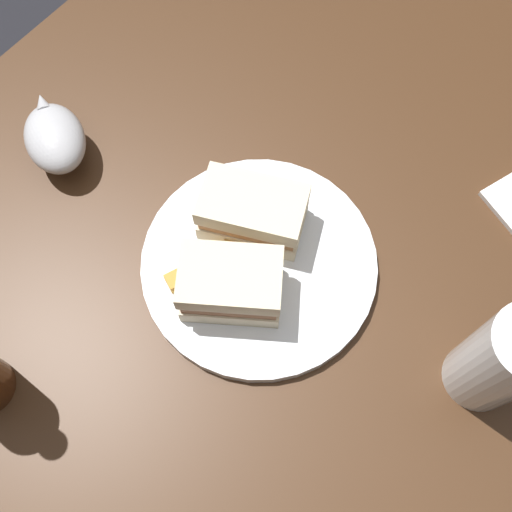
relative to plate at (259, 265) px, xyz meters
name	(u,v)px	position (x,y,z in m)	size (l,w,h in m)	color
ground_plane	(255,381)	(0.00, -0.01, -0.77)	(6.00, 6.00, 0.00)	black
dining_table	(254,340)	(0.00, -0.01, -0.39)	(1.18, 0.97, 0.76)	#422816
plate	(259,265)	(0.00, 0.00, 0.00)	(0.29, 0.29, 0.02)	white
sandwich_half_left	(253,212)	(-0.04, -0.04, 0.04)	(0.12, 0.14, 0.07)	beige
sandwich_half_right	(231,284)	(0.05, 0.00, 0.04)	(0.13, 0.14, 0.07)	beige
potato_wedge_front	(218,265)	(0.04, -0.03, 0.02)	(0.05, 0.02, 0.01)	gold
potato_wedge_middle	(187,274)	(0.07, -0.05, 0.02)	(0.05, 0.02, 0.02)	gold
potato_wedge_back	(231,238)	(0.00, -0.04, 0.02)	(0.04, 0.02, 0.02)	#B77F33
potato_wedge_left_edge	(198,283)	(0.07, -0.04, 0.02)	(0.04, 0.02, 0.02)	#B77F33
pint_glass	(498,363)	(-0.05, 0.28, 0.06)	(0.08, 0.08, 0.16)	white
gravy_boat	(55,138)	(0.04, -0.30, 0.03)	(0.12, 0.13, 0.07)	#B7B7BC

